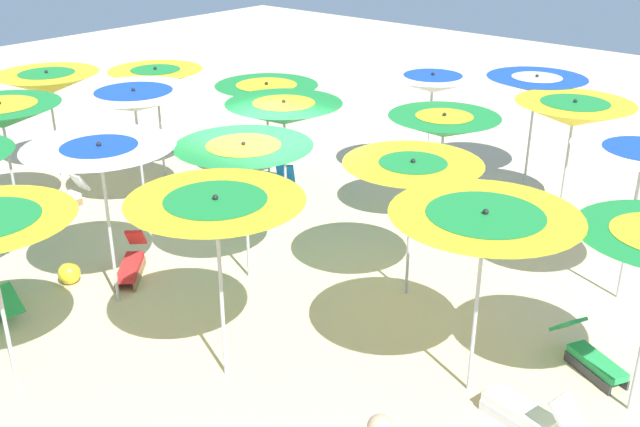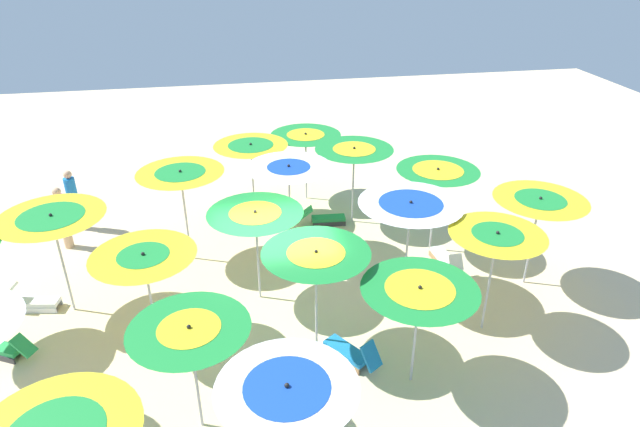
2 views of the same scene
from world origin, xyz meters
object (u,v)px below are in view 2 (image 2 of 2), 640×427
(beach_umbrella_3, at_px, (496,241))
(beach_umbrella_6, at_px, (190,337))
(beach_umbrella_2, at_px, (419,296))
(lounger_3, at_px, (33,301))
(beach_umbrella_19, at_px, (306,140))
(beach_umbrella_17, at_px, (181,180))
(lounger_5, at_px, (351,353))
(beach_umbrella_18, at_px, (251,152))
(beach_umbrella_7, at_px, (316,261))
(beach_umbrella_11, at_px, (144,263))
(lounger_0, at_px, (6,348))
(beachgoer_1, at_px, (73,198))
(beach_umbrella_1, at_px, (287,396))
(lounger_2, at_px, (314,257))
(beach_umbrella_8, at_px, (410,210))
(beachgoer_0, at_px, (63,216))
(beach_ball, at_px, (328,240))
(lounger_1, at_px, (325,218))
(beach_umbrella_9, at_px, (437,177))
(beach_umbrella_14, at_px, (354,154))
(beach_umbrella_12, at_px, (256,220))
(beach_umbrella_13, at_px, (289,174))
(beach_umbrella_4, at_px, (539,208))
(beach_umbrella_16, at_px, (53,223))
(lounger_4, at_px, (446,259))

(beach_umbrella_3, bearing_deg, beach_umbrella_6, -165.06)
(beach_umbrella_2, xyz_separation_m, lounger_3, (-7.69, 3.63, -1.76))
(beach_umbrella_19, bearing_deg, beach_umbrella_17, -139.72)
(beach_umbrella_2, distance_m, lounger_5, 2.15)
(beach_umbrella_2, distance_m, beach_umbrella_18, 7.49)
(beach_umbrella_7, height_order, beach_umbrella_11, beach_umbrella_7)
(lounger_0, relative_size, beachgoer_1, 0.69)
(beach_umbrella_1, bearing_deg, lounger_5, 60.71)
(beach_umbrella_11, height_order, beach_umbrella_17, beach_umbrella_17)
(lounger_2, xyz_separation_m, lounger_5, (0.11, -3.67, 0.02))
(beach_umbrella_8, relative_size, beachgoer_0, 1.40)
(beach_umbrella_18, distance_m, beach_ball, 3.28)
(beach_umbrella_3, xyz_separation_m, lounger_1, (-2.48, 5.18, -1.97))
(beach_umbrella_9, height_order, beach_umbrella_14, beach_umbrella_9)
(beach_umbrella_9, xyz_separation_m, lounger_5, (-3.08, -3.83, -1.88))
(beach_umbrella_9, bearing_deg, lounger_3, -174.70)
(beach_umbrella_6, bearing_deg, beach_umbrella_12, 69.81)
(beach_umbrella_8, relative_size, lounger_0, 2.00)
(beach_umbrella_2, relative_size, beach_umbrella_8, 0.89)
(beach_umbrella_13, bearing_deg, lounger_2, -51.00)
(beach_umbrella_6, relative_size, beach_umbrella_8, 0.89)
(beach_umbrella_4, distance_m, beach_umbrella_16, 10.59)
(beach_umbrella_3, relative_size, beach_umbrella_14, 1.03)
(beach_ball, bearing_deg, beach_umbrella_3, -56.59)
(lounger_3, bearing_deg, beach_umbrella_3, -4.06)
(beach_umbrella_7, distance_m, beach_umbrella_9, 4.95)
(beach_umbrella_14, bearing_deg, lounger_5, -103.53)
(beach_umbrella_9, bearing_deg, beach_umbrella_13, 172.89)
(beach_umbrella_3, height_order, beach_umbrella_6, beach_umbrella_3)
(beach_umbrella_16, height_order, beachgoer_1, beach_umbrella_16)
(beach_umbrella_13, bearing_deg, beach_umbrella_16, -163.18)
(beach_umbrella_6, bearing_deg, beach_umbrella_13, 67.06)
(beach_umbrella_2, height_order, beach_umbrella_11, beach_umbrella_11)
(beach_umbrella_9, bearing_deg, lounger_4, -84.05)
(lounger_3, bearing_deg, beach_umbrella_13, 22.76)
(beach_umbrella_12, xyz_separation_m, lounger_2, (1.48, 1.20, -1.84))
(beach_umbrella_7, distance_m, lounger_2, 3.71)
(lounger_3, height_order, beachgoer_1, beachgoer_1)
(beach_umbrella_8, distance_m, lounger_0, 8.77)
(beach_umbrella_6, distance_m, beach_umbrella_8, 5.56)
(beach_umbrella_13, bearing_deg, beach_umbrella_8, -44.41)
(beach_umbrella_11, relative_size, beachgoer_1, 1.23)
(beach_umbrella_16, distance_m, lounger_5, 6.70)
(beach_umbrella_19, relative_size, lounger_2, 1.93)
(beach_umbrella_11, xyz_separation_m, lounger_1, (4.37, 4.42, -1.77))
(beach_umbrella_8, distance_m, beach_umbrella_19, 5.70)
(beachgoer_0, bearing_deg, beach_umbrella_12, -73.33)
(beachgoer_1, bearing_deg, lounger_0, 18.40)
(beach_umbrella_16, distance_m, beachgoer_0, 3.28)
(beach_ball, bearing_deg, beach_umbrella_6, -120.72)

